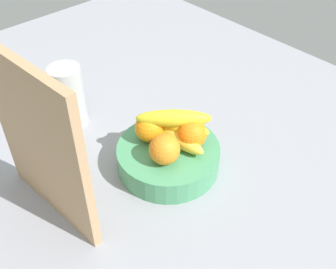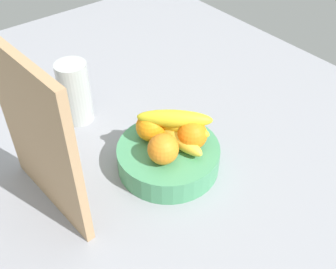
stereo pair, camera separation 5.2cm
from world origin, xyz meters
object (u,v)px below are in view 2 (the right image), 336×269
fruit_bowl (168,157)px  banana_bunch (175,126)px  orange_front_right (192,135)px  thermos_tumbler (75,92)px  orange_front_left (163,149)px  cutting_board (38,138)px  orange_center (151,127)px

fruit_bowl → banana_bunch: 7.75cm
banana_bunch → fruit_bowl: bearing=110.5°
orange_front_right → banana_bunch: size_ratio=0.37×
thermos_tumbler → orange_front_left: bearing=-172.8°
orange_front_right → banana_bunch: bearing=25.0°
orange_front_left → cutting_board: size_ratio=0.19×
orange_front_right → orange_center: bearing=35.0°
orange_center → thermos_tumbler: 24.97cm
orange_front_right → thermos_tumbler: 34.34cm
orange_center → orange_front_right: bearing=-145.0°
orange_center → thermos_tumbler: (24.11, 6.43, -0.91)cm
fruit_bowl → orange_front_right: 8.39cm
cutting_board → thermos_tumbler: size_ratio=2.14×
orange_front_right → cutting_board: size_ratio=0.19×
orange_front_right → cutting_board: 33.11cm
banana_bunch → orange_front_left: bearing=120.3°
fruit_bowl → orange_center: bearing=11.0°
fruit_bowl → banana_bunch: size_ratio=1.29×
banana_bunch → cutting_board: (6.23, 28.46, 7.89)cm
orange_front_left → fruit_bowl: bearing=-52.8°
cutting_board → thermos_tumbler: (21.97, -18.25, -9.58)cm
fruit_bowl → cutting_board: bearing=74.2°
orange_front_left → thermos_tumbler: bearing=7.2°
orange_front_left → orange_front_right: bearing=-92.3°
fruit_bowl → orange_front_left: bearing=127.2°
banana_bunch → thermos_tumbler: bearing=19.9°
banana_bunch → thermos_tumbler: size_ratio=1.09×
orange_center → banana_bunch: bearing=-137.3°
banana_bunch → cutting_board: cutting_board is taller
fruit_bowl → cutting_board: 30.63cm
orange_front_right → cutting_board: cutting_board is taller
orange_front_right → orange_center: 9.80cm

